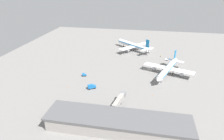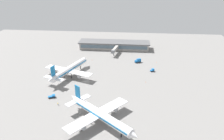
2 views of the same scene
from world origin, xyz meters
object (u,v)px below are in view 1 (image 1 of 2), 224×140
airplane_at_gate (134,45)px  safety_cone_mid_apron (152,95)px  safety_cone_near_gate (68,87)px  safety_cone_far_side (98,67)px  catering_truck (91,87)px  ground_crew_worker (161,56)px  baggage_tug (84,75)px  airplane_taxiing (168,68)px  pushback_tractor (168,59)px

airplane_at_gate → safety_cone_mid_apron: bearing=142.3°
safety_cone_near_gate → safety_cone_far_side: size_ratio=1.00×
catering_truck → ground_crew_worker: catering_truck is taller
catering_truck → baggage_tug: size_ratio=1.57×
safety_cone_far_side → safety_cone_near_gate: bearing=-105.9°
airplane_at_gate → airplane_taxiing: airplane_at_gate is taller
airplane_at_gate → catering_truck: 91.47m
airplane_at_gate → safety_cone_near_gate: airplane_at_gate is taller
airplane_at_gate → pushback_tractor: (34.46, -23.18, -4.68)m
baggage_tug → safety_cone_far_side: baggage_tug is taller
ground_crew_worker → safety_cone_far_side: (-54.38, -35.67, -0.55)m
baggage_tug → safety_cone_far_side: bearing=-128.3°
airplane_taxiing → safety_cone_near_gate: size_ratio=79.97×
catering_truck → baggage_tug: 21.61m
baggage_tug → safety_cone_mid_apron: size_ratio=6.12×
safety_cone_near_gate → safety_cone_mid_apron: size_ratio=1.00×
pushback_tractor → safety_cone_near_gate: 98.45m
catering_truck → baggage_tug: catering_truck is taller
catering_truck → pushback_tractor: bearing=18.6°
airplane_at_gate → pushback_tractor: airplane_at_gate is taller
airplane_taxiing → pushback_tractor: airplane_taxiing is taller
airplane_taxiing → safety_cone_near_gate: (-69.46, -34.21, -5.21)m
airplane_taxiing → safety_cone_mid_apron: 36.49m
ground_crew_worker → safety_cone_near_gate: 99.70m
catering_truck → safety_cone_near_gate: size_ratio=9.62×
pushback_tractor → baggage_tug: 82.02m
safety_cone_mid_apron → pushback_tractor: bearing=78.2°
pushback_tractor → safety_cone_near_gate: (-72.06, -67.07, -0.67)m
safety_cone_near_gate → airplane_at_gate: bearing=67.4°
safety_cone_mid_apron → airplane_at_gate: bearing=102.7°
ground_crew_worker → safety_cone_mid_apron: size_ratio=2.78×
ground_crew_worker → safety_cone_far_side: bearing=-130.5°
pushback_tractor → ground_crew_worker: (-6.47, 8.01, -0.12)m
pushback_tractor → airplane_taxiing: bearing=60.2°
pushback_tractor → ground_crew_worker: pushback_tractor is taller
ground_crew_worker → safety_cone_mid_apron: 75.51m
pushback_tractor → safety_cone_far_side: (-60.86, -27.67, -0.67)m
airplane_taxiing → ground_crew_worker: size_ratio=28.73×
safety_cone_far_side → ground_crew_worker: bearing=33.3°
airplane_taxiing → pushback_tractor: bearing=-164.3°
airplane_at_gate → baggage_tug: 77.82m
safety_cone_mid_apron → safety_cone_far_side: (-46.80, 39.45, 0.00)m
pushback_tractor → baggage_tug: size_ratio=1.31×
airplane_taxiing → ground_crew_worker: bearing=-154.4°
baggage_tug → safety_cone_near_gate: bearing=54.3°
baggage_tug → safety_cone_far_side: size_ratio=6.12×
ground_crew_worker → safety_cone_near_gate: ground_crew_worker is taller
pushback_tractor → safety_cone_near_gate: pushback_tractor is taller
airplane_at_gate → baggage_tug: (-32.49, -70.57, -4.49)m
pushback_tractor → airplane_at_gate: bearing=-59.2°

